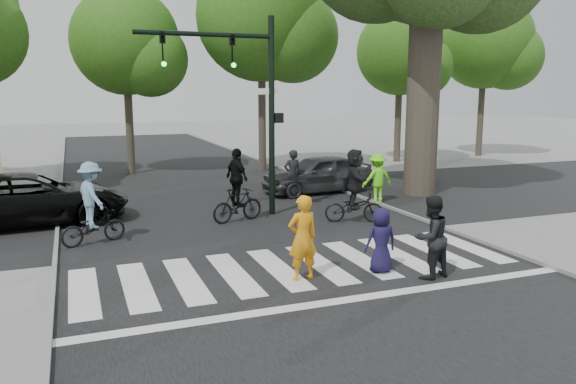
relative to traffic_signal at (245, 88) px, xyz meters
name	(u,v)px	position (x,y,z in m)	size (l,w,h in m)	color
ground	(318,280)	(-0.35, -6.20, -3.90)	(120.00, 120.00, 0.00)	gray
road_stem	(247,226)	(-0.35, -1.20, -3.90)	(10.00, 70.00, 0.01)	black
road_cross	(221,206)	(-0.35, 1.80, -3.89)	(70.00, 10.00, 0.01)	black
curb_left	(57,241)	(-5.40, -1.20, -3.85)	(0.10, 70.00, 0.10)	gray
curb_right	(399,211)	(4.70, -1.20, -3.85)	(0.10, 70.00, 0.10)	gray
crosswalk	(305,271)	(-0.35, -5.54, -3.89)	(10.00, 3.85, 0.01)	silver
traffic_signal	(245,88)	(0.00, 0.00, 0.00)	(4.45, 0.29, 6.00)	black
bg_tree_2	(132,46)	(-2.11, 10.42, 1.88)	(5.04, 4.80, 8.40)	brown
bg_tree_3	(269,22)	(3.95, 9.07, 3.04)	(6.30, 6.00, 10.20)	brown
bg_tree_4	(406,56)	(11.88, 9.93, 1.73)	(4.83, 4.60, 8.15)	brown
bg_tree_5	(491,45)	(17.92, 10.50, 2.46)	(5.67, 5.40, 9.30)	brown
pedestrian_woman	(303,238)	(-0.63, -6.03, -3.02)	(0.65, 0.42, 1.77)	orange
pedestrian_child	(381,240)	(1.11, -6.18, -3.20)	(0.68, 0.44, 1.40)	#1A143D
pedestrian_adult	(431,237)	(1.87, -6.88, -3.03)	(0.85, 0.66, 1.74)	black
cyclist_left	(92,209)	(-4.51, -1.63, -2.99)	(1.75, 1.22, 2.09)	black
cyclist_mid	(237,192)	(-0.44, -0.58, -3.00)	(1.73, 1.09, 2.18)	black
cyclist_right	(354,190)	(2.74, -1.86, -2.93)	(1.81, 1.67, 2.17)	black
car_suv	(31,199)	(-6.09, 1.26, -3.15)	(2.50, 5.42, 1.51)	black
car_grey	(317,174)	(3.71, 2.96, -3.18)	(1.71, 4.25, 1.45)	#39383D
bystander_hivis	(377,178)	(4.85, 0.46, -3.04)	(1.11, 0.64, 1.71)	#72FF1A
bystander_dark	(292,174)	(2.41, 2.22, -3.02)	(0.64, 0.42, 1.76)	black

